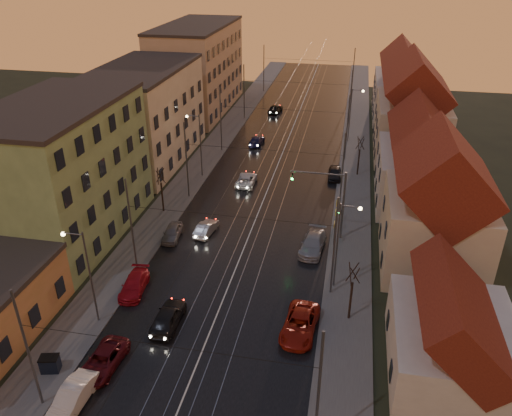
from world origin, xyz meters
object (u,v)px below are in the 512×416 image
Objects in this scene: driving_car_1 at (206,228)px; parked_right_1 at (313,244)px; dumpster at (50,364)px; parked_left_2 at (134,285)px; parked_right_2 at (335,173)px; driving_car_4 at (275,109)px; driving_car_2 at (246,180)px; parked_right_0 at (300,324)px; driving_car_0 at (168,317)px; street_lamp_3 at (353,110)px; street_lamp_1 at (342,238)px; street_lamp_0 at (85,269)px; parked_left_1 at (103,360)px; driving_car_3 at (257,141)px; parked_left_0 at (72,398)px; traffic_light_mast at (333,197)px; parked_left_3 at (172,232)px; street_lamp_2 at (198,139)px.

driving_car_1 is 0.76× the size of parked_right_1.
driving_car_1 is at bearing 61.74° from dumpster.
parked_right_2 is (15.20, 26.43, 0.04)m from parked_left_2.
driving_car_2 is at bearing 100.14° from driving_car_4.
driving_car_0 is at bearing -168.70° from parked_right_0.
street_lamp_3 is 14.14m from parked_right_2.
driving_car_1 reaches higher than dumpster.
driving_car_2 is at bearing 122.56° from street_lamp_1.
street_lamp_0 is 6.71m from parked_left_1.
parked_left_2 reaches higher than parked_left_1.
street_lamp_0 and street_lamp_1 have the same top height.
parked_right_1 is at bearing 113.17° from driving_car_3.
parked_left_0 is at bearing 88.66° from driving_car_3.
driving_car_0 is (-12.44, -7.33, -4.11)m from street_lamp_1.
dumpster is at bearing 143.74° from parked_left_0.
driving_car_2 is at bearing -89.86° from driving_car_1.
parked_right_1 is at bearing 40.71° from street_lamp_0.
driving_car_2 is 1.02× the size of parked_left_1.
parked_left_3 is at bearing -168.73° from traffic_light_mast.
driving_car_2 is at bearing -161.46° from parked_right_2.
street_lamp_2 reaches higher than parked_right_1.
driving_car_2 is 1.07× the size of parked_left_0.
street_lamp_2 is 28.23m from driving_car_0.
driving_car_2 is (6.29, 26.66, -4.24)m from street_lamp_0.
parked_right_0 is at bearing -95.54° from traffic_light_mast.
parked_left_1 is (2.90, -32.30, -4.26)m from street_lamp_2.
street_lamp_2 is 15.75m from parked_left_3.
driving_car_4 is at bearing 105.22° from street_lamp_1.
driving_car_2 is at bearing 66.28° from parked_left_3.
street_lamp_1 reaches higher than parked_left_1.
parked_right_2 reaches higher than driving_car_1.
driving_car_1 is at bearing -70.62° from street_lamp_2.
traffic_light_mast is 42.33m from driving_car_4.
street_lamp_2 is 20.89m from traffic_light_mast.
parked_right_0 reaches higher than dumpster.
driving_car_2 is 1.07× the size of driving_car_3.
driving_car_0 is 1.01× the size of parked_left_1.
street_lamp_0 reaches higher than parked_right_2.
parked_left_3 is 0.95× the size of parked_right_2.
dumpster is (-5.47, -61.81, -0.04)m from driving_car_4.
street_lamp_1 is at bearing 23.72° from street_lamp_0.
driving_car_4 reaches higher than parked_right_1.
driving_car_0 is 16.10m from parked_right_1.
street_lamp_0 is 2.10× the size of parked_left_3.
street_lamp_2 is at bearing 98.34° from parked_left_1.
driving_car_4 is at bearing -89.67° from driving_car_0.
driving_car_0 is 0.99× the size of driving_car_2.
driving_car_3 is 0.99× the size of driving_car_4.
driving_car_4 is at bearing 84.89° from street_lamp_0.
street_lamp_1 reaches higher than traffic_light_mast.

